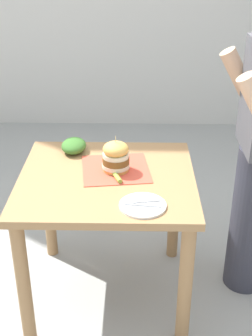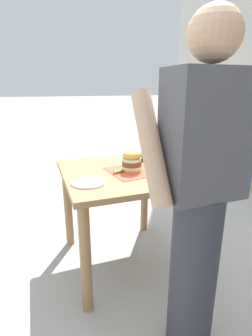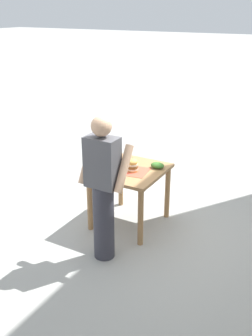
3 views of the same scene
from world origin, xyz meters
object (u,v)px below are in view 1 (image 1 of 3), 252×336
object	(u,v)px
patio_table	(107,200)
side_plate_with_forks	(143,205)
pickle_spear	(117,177)
sandwich	(116,156)
side_salad	(74,146)

from	to	relation	value
patio_table	side_plate_with_forks	size ratio (longest dim) A/B	4.15
side_plate_with_forks	pickle_spear	bearing A→B (deg)	-152.99
sandwich	pickle_spear	world-z (taller)	sandwich
sandwich	pickle_spear	size ratio (longest dim) A/B	2.02
pickle_spear	side_plate_with_forks	size ratio (longest dim) A/B	0.44
sandwich	side_plate_with_forks	distance (m)	0.39
pickle_spear	sandwich	bearing A→B (deg)	-174.41
pickle_spear	side_plate_with_forks	xyz separation A→B (m)	(0.25, 0.13, -0.01)
patio_table	pickle_spear	bearing A→B (deg)	56.29
patio_table	side_salad	xyz separation A→B (m)	(-0.29, -0.20, 0.18)
patio_table	side_plate_with_forks	xyz separation A→B (m)	(0.29, 0.18, 0.15)
side_plate_with_forks	side_salad	world-z (taller)	side_salad
patio_table	pickle_spear	size ratio (longest dim) A/B	9.33
side_plate_with_forks	side_salad	distance (m)	0.70
patio_table	side_salad	size ratio (longest dim) A/B	5.07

